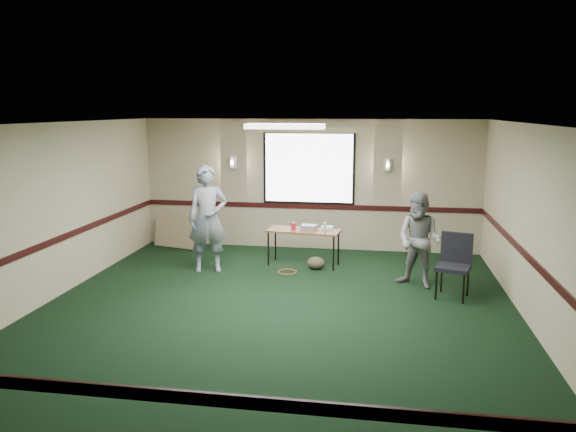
# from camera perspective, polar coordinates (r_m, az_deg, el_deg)

# --- Properties ---
(ground) EXTENTS (8.00, 8.00, 0.00)m
(ground) POSITION_cam_1_polar(r_m,az_deg,el_deg) (8.14, -1.49, -10.05)
(ground) COLOR black
(ground) RESTS_ON ground
(room_shell) EXTENTS (8.00, 8.02, 8.00)m
(room_shell) POSITION_cam_1_polar(r_m,az_deg,el_deg) (9.79, 0.77, 3.08)
(room_shell) COLOR tan
(room_shell) RESTS_ON ground
(folding_table) EXTENTS (1.42, 0.72, 0.68)m
(folding_table) POSITION_cam_1_polar(r_m,az_deg,el_deg) (10.49, 1.59, -1.67)
(folding_table) COLOR #552F18
(folding_table) RESTS_ON ground
(projector) EXTENTS (0.32, 0.28, 0.09)m
(projector) POSITION_cam_1_polar(r_m,az_deg,el_deg) (10.46, 2.16, -1.17)
(projector) COLOR gray
(projector) RESTS_ON folding_table
(game_console) EXTENTS (0.22, 0.18, 0.05)m
(game_console) POSITION_cam_1_polar(r_m,az_deg,el_deg) (10.55, 4.00, -1.19)
(game_console) COLOR silver
(game_console) RESTS_ON folding_table
(red_cup) EXTENTS (0.09, 0.09, 0.13)m
(red_cup) POSITION_cam_1_polar(r_m,az_deg,el_deg) (10.49, 0.56, -1.04)
(red_cup) COLOR red
(red_cup) RESTS_ON folding_table
(water_bottle) EXTENTS (0.06, 0.06, 0.19)m
(water_bottle) POSITION_cam_1_polar(r_m,az_deg,el_deg) (10.23, 3.77, -1.19)
(water_bottle) COLOR #86AEDB
(water_bottle) RESTS_ON folding_table
(duffel_bag) EXTENTS (0.38, 0.33, 0.23)m
(duffel_bag) POSITION_cam_1_polar(r_m,az_deg,el_deg) (10.35, 2.87, -4.79)
(duffel_bag) COLOR #443D27
(duffel_bag) RESTS_ON ground
(cable_coil) EXTENTS (0.39, 0.39, 0.02)m
(cable_coil) POSITION_cam_1_polar(r_m,az_deg,el_deg) (10.17, -0.06, -5.69)
(cable_coil) COLOR #D0541A
(cable_coil) RESTS_ON ground
(folded_table) EXTENTS (1.26, 0.51, 0.64)m
(folded_table) POSITION_cam_1_polar(r_m,az_deg,el_deg) (12.08, -10.86, -1.69)
(folded_table) COLOR tan
(folded_table) RESTS_ON ground
(conference_chair) EXTENTS (0.61, 0.63, 1.00)m
(conference_chair) POSITION_cam_1_polar(r_m,az_deg,el_deg) (9.14, 16.57, -4.31)
(conference_chair) COLOR black
(conference_chair) RESTS_ON ground
(person_left) EXTENTS (0.81, 0.66, 1.92)m
(person_left) POSITION_cam_1_polar(r_m,az_deg,el_deg) (10.16, -8.15, -0.29)
(person_left) COLOR #3C4F85
(person_left) RESTS_ON ground
(person_right) EXTENTS (0.96, 0.89, 1.57)m
(person_right) POSITION_cam_1_polar(r_m,az_deg,el_deg) (9.43, 13.20, -2.42)
(person_right) COLOR #6989A4
(person_right) RESTS_ON ground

